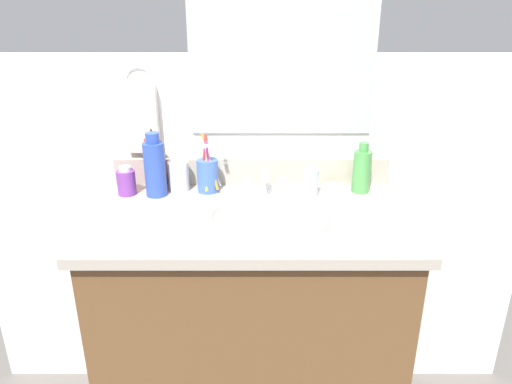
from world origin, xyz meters
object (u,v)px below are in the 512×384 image
bottle_shampoo_blue (156,167)px  bottle_cream_purple (127,181)px  bottle_gel_clear (311,181)px  bottle_lotion_white (179,174)px  soap_bar (335,187)px  hand_towel (142,119)px  cup_blue_plastic (208,174)px  bottle_spray_red (154,162)px  faucet (266,185)px  bottle_toner_green (363,170)px

bottle_shampoo_blue → bottle_cream_purple: size_ratio=2.19×
bottle_gel_clear → bottle_lotion_white: (-0.43, 0.05, 0.01)m
bottle_lotion_white → bottle_gel_clear: bearing=-6.0°
bottle_gel_clear → bottle_lotion_white: 0.43m
soap_bar → hand_towel: bearing=172.2°
hand_towel → cup_blue_plastic: hand_towel is taller
bottle_spray_red → hand_towel: bearing=127.3°
faucet → bottle_spray_red: (-0.37, 0.05, 0.06)m
bottle_cream_purple → bottle_shampoo_blue: bearing=-4.9°
faucet → cup_blue_plastic: cup_blue_plastic is taller
hand_towel → bottle_spray_red: 0.15m
bottle_shampoo_blue → bottle_lotion_white: bearing=33.7°
hand_towel → bottle_shampoo_blue: (0.06, -0.13, -0.13)m
faucet → bottle_gel_clear: bottle_gel_clear is taller
bottle_gel_clear → bottle_cream_purple: 0.59m
faucet → soap_bar: faucet is taller
bottle_spray_red → soap_bar: bearing=-3.2°
faucet → bottle_lotion_white: size_ratio=1.32×
hand_towel → bottle_gel_clear: (0.55, -0.13, -0.17)m
bottle_shampoo_blue → cup_blue_plastic: 0.17m
cup_blue_plastic → bottle_toner_green: bearing=-0.2°
bottle_toner_green → bottle_gel_clear: 0.17m
bottle_spray_red → bottle_shampoo_blue: (0.02, -0.07, 0.00)m
faucet → bottle_shampoo_blue: 0.36m
bottle_spray_red → bottle_toner_green: bottle_spray_red is taller
bottle_spray_red → bottle_lotion_white: bottle_spray_red is taller
soap_bar → faucet: bearing=-175.2°
cup_blue_plastic → bottle_gel_clear: bearing=-6.1°
bottle_lotion_white → bottle_toner_green: bearing=-1.1°
faucet → bottle_cream_purple: 0.45m
bottle_gel_clear → bottle_shampoo_blue: bearing=179.9°
bottle_toner_green → bottle_shampoo_blue: bearing=-177.2°
bottle_gel_clear → cup_blue_plastic: (-0.33, 0.04, 0.01)m
hand_towel → soap_bar: bearing=-7.8°
faucet → cup_blue_plastic: size_ratio=0.82×
bottle_spray_red → bottle_toner_green: 0.68m
bottle_shampoo_blue → soap_bar: size_ratio=3.22×
faucet → bottle_toner_green: (0.31, 0.01, 0.05)m
bottle_spray_red → bottle_gel_clear: bottle_spray_red is taller
hand_towel → faucet: (0.41, -0.11, -0.19)m
bottle_lotion_white → cup_blue_plastic: cup_blue_plastic is taller
faucet → bottle_toner_green: bottle_toner_green is taller
bottle_lotion_white → cup_blue_plastic: (0.10, -0.01, 0.01)m
bottle_toner_green → bottle_gel_clear: bottle_toner_green is taller
bottle_gel_clear → bottle_lotion_white: size_ratio=0.84×
bottle_spray_red → bottle_cream_purple: bottle_spray_red is taller
bottle_cream_purple → bottle_spray_red: bearing=38.6°
bottle_cream_purple → bottle_lotion_white: bearing=12.2°
hand_towel → bottle_gel_clear: 0.59m
bottle_spray_red → bottle_lotion_white: bearing=-18.0°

